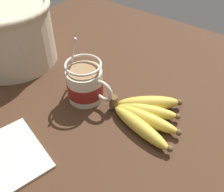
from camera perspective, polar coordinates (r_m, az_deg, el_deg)
The scene contains 5 objects.
table at distance 61.55cm, azimuth -2.77°, elevation -4.20°, with size 109.56×109.56×3.28cm.
coffee_mug at distance 60.88cm, azimuth -6.12°, elevation 2.68°, with size 14.49×8.91×16.39cm.
banana_bunch at distance 57.57cm, azimuth 7.69°, elevation -4.07°, with size 18.32×16.18×4.04cm.
woven_basket at distance 77.68cm, azimuth -22.63°, elevation 13.26°, with size 25.74×25.74×17.55cm.
napkin at distance 55.54cm, azimuth -21.75°, elevation -12.23°, with size 18.14×14.75×0.60cm.
Camera 1 is at (27.90, -32.04, 46.17)cm, focal length 40.00 mm.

